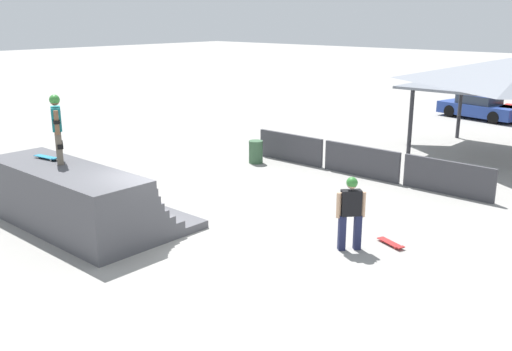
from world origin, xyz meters
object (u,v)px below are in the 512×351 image
parked_car_blue (480,107)px  skateboard_on_deck (47,157)px  bystander_walking (351,207)px  skateboard_on_ground (391,243)px  trash_bin (256,152)px  skater_on_deck (57,124)px

parked_car_blue → skateboard_on_deck: bearing=-85.3°
bystander_walking → skateboard_on_ground: bystander_walking is taller
bystander_walking → trash_bin: size_ratio=2.09×
skater_on_deck → bystander_walking: size_ratio=1.00×
parked_car_blue → bystander_walking: bearing=-65.5°
skater_on_deck → skateboard_on_ground: bearing=59.1°
bystander_walking → skateboard_on_ground: size_ratio=2.18×
skater_on_deck → trash_bin: size_ratio=2.09×
bystander_walking → skateboard_on_ground: (0.64, 0.88, -0.99)m
bystander_walking → skater_on_deck: bearing=-21.0°
skateboard_on_ground → parked_car_blue: 19.57m
skateboard_on_deck → parked_car_blue: size_ratio=0.19×
parked_car_blue → skateboard_on_ground: bearing=-63.2°
bystander_walking → trash_bin: 8.53m
skateboard_on_ground → trash_bin: bearing=174.3°
skater_on_deck → skateboard_on_deck: bearing=-148.0°
bystander_walking → skateboard_on_deck: bearing=-22.7°
skater_on_deck → skateboard_on_deck: 1.13m
skater_on_deck → skateboard_on_ground: (7.34, 4.34, -2.60)m
trash_bin → skater_on_deck: bearing=-87.1°
trash_bin → parked_car_blue: parked_car_blue is taller
skater_on_deck → skateboard_on_ground: size_ratio=2.19×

